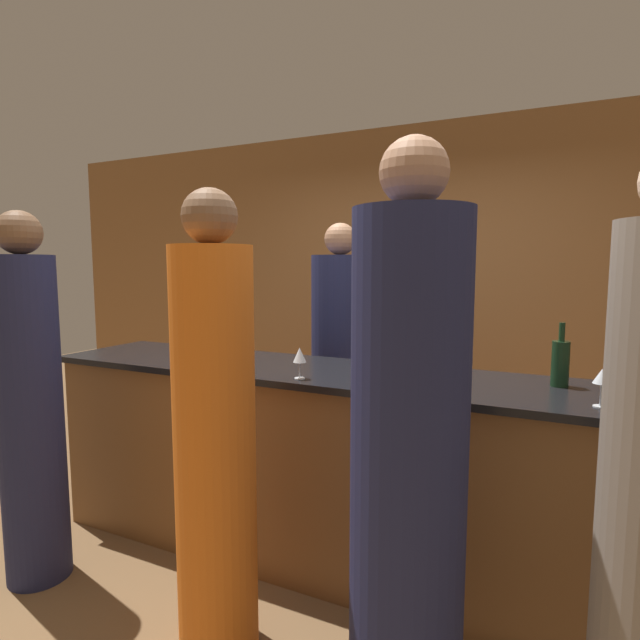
% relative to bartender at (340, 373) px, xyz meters
% --- Properties ---
extents(ground_plane, '(14.00, 14.00, 0.00)m').
position_rel_bartender_xyz_m(ground_plane, '(0.26, -0.75, -0.87)').
color(ground_plane, brown).
extents(back_wall, '(8.00, 0.06, 2.80)m').
position_rel_bartender_xyz_m(back_wall, '(0.26, 1.20, 0.53)').
color(back_wall, olive).
rests_on(back_wall, ground_plane).
extents(bar_counter, '(3.33, 0.69, 1.06)m').
position_rel_bartender_xyz_m(bar_counter, '(0.26, -0.75, -0.34)').
color(bar_counter, brown).
rests_on(bar_counter, ground_plane).
extents(bartender, '(0.39, 0.39, 1.89)m').
position_rel_bartender_xyz_m(bartender, '(0.00, 0.00, 0.00)').
color(bartender, '#1E234C').
rests_on(bartender, ground_plane).
extents(guest_0, '(0.39, 0.39, 2.02)m').
position_rel_bartender_xyz_m(guest_0, '(0.89, -1.50, 0.06)').
color(guest_0, '#1E234C').
rests_on(guest_0, ground_plane).
extents(guest_1, '(0.31, 0.31, 1.87)m').
position_rel_bartender_xyz_m(guest_1, '(-1.04, -1.52, 0.01)').
color(guest_1, '#1E234C').
rests_on(guest_1, ground_plane).
extents(guest_2, '(0.33, 0.33, 1.90)m').
position_rel_bartender_xyz_m(guest_2, '(0.10, -1.51, 0.02)').
color(guest_2, orange).
rests_on(guest_2, ground_plane).
extents(wine_bottle_0, '(0.08, 0.08, 0.29)m').
position_rel_bartender_xyz_m(wine_bottle_0, '(1.35, -0.62, 0.30)').
color(wine_bottle_0, black).
rests_on(wine_bottle_0, bar_counter).
extents(ice_bucket, '(0.16, 0.16, 0.22)m').
position_rel_bartender_xyz_m(ice_bucket, '(-0.82, -0.54, 0.30)').
color(ice_bucket, '#9E9993').
rests_on(ice_bucket, bar_counter).
extents(wine_glass_0, '(0.08, 0.08, 0.17)m').
position_rel_bartender_xyz_m(wine_glass_0, '(0.73, -0.84, 0.32)').
color(wine_glass_0, silver).
rests_on(wine_glass_0, bar_counter).
extents(wine_glass_1, '(0.07, 0.07, 0.15)m').
position_rel_bartender_xyz_m(wine_glass_1, '(1.49, -0.93, 0.30)').
color(wine_glass_1, silver).
rests_on(wine_glass_1, bar_counter).
extents(wine_glass_2, '(0.06, 0.06, 0.15)m').
position_rel_bartender_xyz_m(wine_glass_2, '(0.22, -1.00, 0.30)').
color(wine_glass_2, silver).
rests_on(wine_glass_2, bar_counter).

